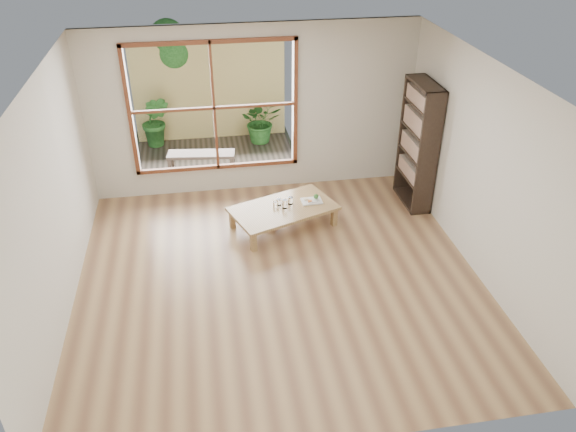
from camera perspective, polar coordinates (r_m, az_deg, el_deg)
name	(u,v)px	position (r m, az deg, el deg)	size (l,w,h in m)	color
ground	(279,277)	(7.17, -0.91, -6.18)	(5.00, 5.00, 0.00)	tan
low_table	(283,210)	(8.01, -0.48, 0.66)	(1.65, 1.27, 0.32)	tan
floor_cushion	(261,217)	(8.31, -2.77, -0.11)	(0.48, 0.48, 0.07)	beige
bookshelf	(418,145)	(8.57, 13.07, 7.03)	(0.30, 0.85, 1.90)	#32261B
glass_tall	(285,204)	(7.94, -0.34, 1.23)	(0.07, 0.07, 0.13)	silver
glass_mid	(290,201)	(8.04, 0.24, 1.57)	(0.08, 0.08, 0.11)	silver
glass_short	(279,202)	(8.02, -0.93, 1.42)	(0.07, 0.07, 0.09)	silver
glass_small	(275,204)	(7.99, -1.31, 1.21)	(0.06, 0.06, 0.08)	silver
food_tray	(312,200)	(8.14, 2.49, 1.66)	(0.30, 0.22, 0.09)	white
deck	(216,160)	(10.17, -7.32, 5.68)	(2.80, 2.00, 0.05)	#3A322A
garden_bench	(201,156)	(9.59, -8.80, 6.03)	(1.15, 0.46, 0.35)	#32261B
bamboo_fence	(210,93)	(10.76, -7.95, 12.28)	(2.80, 0.06, 1.80)	#D5C46D
shrub_right	(261,121)	(10.62, -2.73, 9.60)	(0.73, 0.64, 0.81)	#2D6B27
shrub_left	(156,121)	(10.68, -13.26, 9.36)	(0.53, 0.43, 0.97)	#2D6B27
garden_tree	(169,51)	(10.85, -12.02, 16.09)	(1.04, 0.85, 2.22)	#4C3D2D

